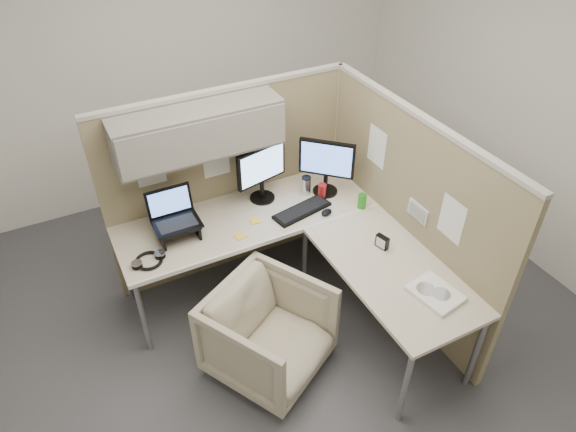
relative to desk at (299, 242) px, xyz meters
name	(u,v)px	position (x,y,z in m)	size (l,w,h in m)	color
ground	(291,322)	(-0.12, -0.13, -0.69)	(4.50, 4.50, 0.00)	#414147
partition_back	(216,160)	(-0.34, 0.70, 0.41)	(2.00, 0.36, 1.63)	#90815E
partition_right	(403,213)	(0.78, -0.19, 0.13)	(0.07, 2.03, 1.63)	#90815E
desk	(299,242)	(0.00, 0.00, 0.00)	(2.00, 1.98, 0.73)	beige
office_chair	(269,330)	(-0.44, -0.40, -0.31)	(0.72, 0.68, 0.74)	#B5A690
monitor_left	(261,169)	(-0.03, 0.56, 0.32)	(0.44, 0.20, 0.47)	black
monitor_right	(326,163)	(0.46, 0.41, 0.32)	(0.34, 0.33, 0.47)	black
laptop_station	(176,221)	(-0.77, 0.43, 0.17)	(0.33, 0.28, 0.34)	black
keyboard	(302,211)	(0.17, 0.26, 0.05)	(0.47, 0.16, 0.02)	black
mouse	(327,212)	(0.32, 0.15, 0.06)	(0.10, 0.06, 0.04)	black
travel_mug	(306,186)	(0.31, 0.46, 0.12)	(0.08, 0.08, 0.16)	silver
soda_can_green	(362,201)	(0.61, 0.10, 0.10)	(0.07, 0.07, 0.12)	#268C1E
soda_can_silver	(322,191)	(0.40, 0.36, 0.10)	(0.07, 0.07, 0.12)	#B21E1E
sticky_note_a	(240,236)	(-0.37, 0.21, 0.05)	(0.08, 0.08, 0.01)	yellow
sticky_note_d	(255,221)	(-0.21, 0.32, 0.05)	(0.08, 0.08, 0.01)	yellow
headphones	(149,260)	(-1.04, 0.24, 0.06)	(0.24, 0.22, 0.04)	black
paper_stack	(435,293)	(0.50, -0.90, 0.06)	(0.29, 0.35, 0.03)	white
desk_clock	(382,242)	(0.47, -0.36, 0.09)	(0.06, 0.10, 0.10)	black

